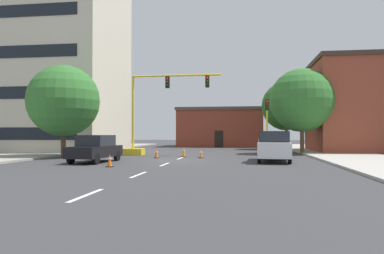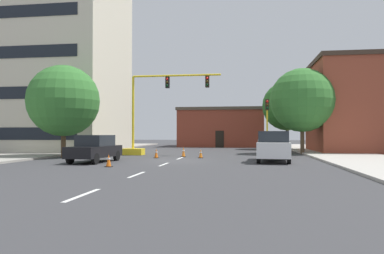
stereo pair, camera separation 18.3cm
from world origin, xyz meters
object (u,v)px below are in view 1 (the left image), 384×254
(sedan_black_near_left, at_px, (95,148))
(traffic_cone_roadside_d, at_px, (110,161))
(pickup_truck_white, at_px, (274,147))
(tree_right_far, at_px, (286,106))
(tree_right_mid, at_px, (302,100))
(traffic_cone_roadside_b, at_px, (201,154))
(traffic_signal_gantry, at_px, (145,129))
(traffic_cone_roadside_a, at_px, (184,152))
(traffic_light_pole_right, at_px, (267,114))
(traffic_cone_roadside_c, at_px, (156,153))
(tree_left_near, at_px, (64,101))

(sedan_black_near_left, height_order, traffic_cone_roadside_d, sedan_black_near_left)
(pickup_truck_white, relative_size, sedan_black_near_left, 1.19)
(tree_right_far, relative_size, sedan_black_near_left, 1.70)
(tree_right_mid, relative_size, sedan_black_near_left, 1.66)
(traffic_cone_roadside_b, bearing_deg, tree_right_far, 63.44)
(traffic_cone_roadside_b, bearing_deg, traffic_signal_gantry, 149.12)
(traffic_signal_gantry, relative_size, pickup_truck_white, 1.53)
(tree_right_mid, bearing_deg, sedan_black_near_left, -141.43)
(tree_right_far, distance_m, traffic_cone_roadside_b, 18.73)
(tree_right_far, relative_size, traffic_cone_roadside_d, 11.00)
(traffic_signal_gantry, relative_size, traffic_cone_roadside_a, 10.73)
(traffic_light_pole_right, relative_size, traffic_cone_roadside_d, 6.71)
(traffic_cone_roadside_d, bearing_deg, traffic_cone_roadside_b, 62.93)
(tree_right_mid, xyz_separation_m, traffic_cone_roadside_b, (-8.37, -6.61, -4.50))
(tree_right_mid, height_order, sedan_black_near_left, tree_right_mid)
(traffic_cone_roadside_c, relative_size, traffic_cone_roadside_d, 0.99)
(pickup_truck_white, relative_size, traffic_cone_roadside_a, 7.01)
(traffic_cone_roadside_c, bearing_deg, traffic_cone_roadside_a, 40.94)
(tree_right_mid, distance_m, traffic_cone_roadside_d, 19.79)
(tree_right_far, distance_m, traffic_cone_roadside_c, 20.78)
(pickup_truck_white, xyz_separation_m, traffic_cone_roadside_a, (-6.64, 3.89, -0.59))
(traffic_cone_roadside_a, bearing_deg, tree_left_near, -167.70)
(traffic_signal_gantry, height_order, tree_right_mid, tree_right_mid)
(traffic_light_pole_right, height_order, traffic_cone_roadside_a, traffic_light_pole_right)
(traffic_cone_roadside_b, height_order, traffic_cone_roadside_d, traffic_cone_roadside_d)
(traffic_light_pole_right, bearing_deg, traffic_cone_roadside_b, -136.47)
(tree_left_near, xyz_separation_m, traffic_cone_roadside_d, (6.40, -7.16, -4.00))
(traffic_cone_roadside_a, height_order, traffic_cone_roadside_c, traffic_cone_roadside_a)
(tree_right_mid, relative_size, traffic_cone_roadside_b, 11.52)
(traffic_cone_roadside_b, xyz_separation_m, traffic_cone_roadside_c, (-3.30, -0.51, 0.02))
(traffic_light_pole_right, xyz_separation_m, traffic_cone_roadside_a, (-6.68, -3.87, -3.14))
(tree_left_near, xyz_separation_m, sedan_black_near_left, (4.30, -4.12, -3.46))
(sedan_black_near_left, bearing_deg, tree_left_near, 136.28)
(tree_right_far, height_order, traffic_cone_roadside_b, tree_right_far)
(traffic_signal_gantry, xyz_separation_m, tree_left_near, (-5.33, -4.02, 2.15))
(traffic_cone_roadside_b, bearing_deg, tree_left_near, -175.04)
(traffic_cone_roadside_b, distance_m, traffic_cone_roadside_d, 9.06)
(traffic_cone_roadside_a, height_order, traffic_cone_roadside_b, traffic_cone_roadside_a)
(sedan_black_near_left, relative_size, traffic_cone_roadside_a, 5.87)
(traffic_cone_roadside_b, bearing_deg, pickup_truck_white, -28.86)
(tree_right_far, bearing_deg, tree_left_near, -137.39)
(traffic_cone_roadside_d, bearing_deg, sedan_black_near_left, 124.54)
(tree_right_far, bearing_deg, sedan_black_near_left, -123.98)
(traffic_cone_roadside_a, bearing_deg, tree_right_mid, 29.36)
(tree_right_far, xyz_separation_m, traffic_cone_roadside_d, (-12.23, -24.29, -4.67))
(traffic_signal_gantry, xyz_separation_m, tree_right_mid, (13.56, 3.50, 2.62))
(traffic_light_pole_right, bearing_deg, traffic_cone_roadside_c, -147.35)
(tree_right_far, xyz_separation_m, pickup_truck_white, (-2.97, -19.05, -4.04))
(traffic_cone_roadside_c, bearing_deg, tree_left_near, -176.83)
(traffic_signal_gantry, distance_m, tree_left_near, 7.01)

